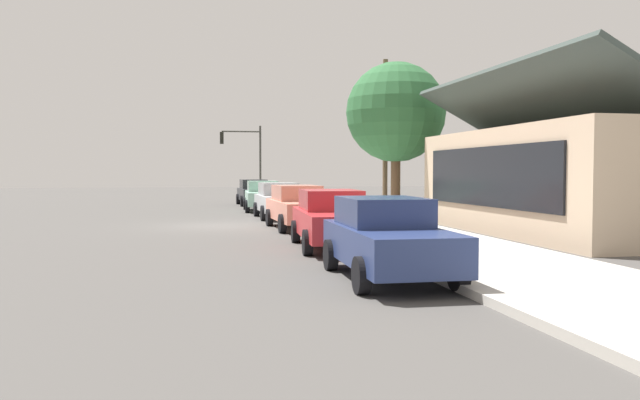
# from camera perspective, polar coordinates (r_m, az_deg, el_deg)

# --- Properties ---
(ground_plane) EXTENTS (120.00, 120.00, 0.00)m
(ground_plane) POSITION_cam_1_polar(r_m,az_deg,el_deg) (25.13, -9.03, -2.27)
(ground_plane) COLOR #4C4947
(sidewalk_curb) EXTENTS (60.00, 4.20, 0.16)m
(sidewalk_curb) POSITION_cam_1_polar(r_m,az_deg,el_deg) (25.96, 3.42, -1.91)
(sidewalk_curb) COLOR beige
(sidewalk_curb) RESTS_ON ground
(car_charcoal) EXTENTS (4.53, 2.03, 1.59)m
(car_charcoal) POSITION_cam_1_polar(r_m,az_deg,el_deg) (40.00, -5.91, 0.71)
(car_charcoal) COLOR #2D3035
(car_charcoal) RESTS_ON ground
(car_seafoam) EXTENTS (4.60, 2.14, 1.59)m
(car_seafoam) POSITION_cam_1_polar(r_m,az_deg,el_deg) (34.12, -5.12, 0.40)
(car_seafoam) COLOR #9ED1BC
(car_seafoam) RESTS_ON ground
(car_silver) EXTENTS (4.50, 2.05, 1.59)m
(car_silver) POSITION_cam_1_polar(r_m,az_deg,el_deg) (28.83, -3.66, -0.00)
(car_silver) COLOR silver
(car_silver) RESTS_ON ground
(car_coral) EXTENTS (4.79, 2.09, 1.59)m
(car_coral) POSITION_cam_1_polar(r_m,az_deg,el_deg) (23.47, -1.93, -0.59)
(car_coral) COLOR #EA8C75
(car_coral) RESTS_ON ground
(car_cherry) EXTENTS (4.85, 2.20, 1.59)m
(car_cherry) POSITION_cam_1_polar(r_m,az_deg,el_deg) (17.68, 1.10, -1.63)
(car_cherry) COLOR red
(car_cherry) RESTS_ON ground
(car_navy) EXTENTS (4.44, 2.05, 1.59)m
(car_navy) POSITION_cam_1_polar(r_m,az_deg,el_deg) (12.63, 6.01, -3.35)
(car_navy) COLOR navy
(car_navy) RESTS_ON ground
(storefront_building) EXTENTS (12.08, 7.14, 5.48)m
(storefront_building) POSITION_cam_1_polar(r_m,az_deg,el_deg) (23.57, 22.10, 1.90)
(storefront_building) COLOR #CCB293
(storefront_building) RESTS_ON ground
(shade_tree) EXTENTS (4.58, 4.58, 7.11)m
(shade_tree) POSITION_cam_1_polar(r_m,az_deg,el_deg) (29.74, 6.79, 7.75)
(shade_tree) COLOR brown
(shade_tree) RESTS_ON ground
(traffic_light_main) EXTENTS (0.37, 2.79, 5.20)m
(traffic_light_main) POSITION_cam_1_polar(r_m,az_deg,el_deg) (43.75, -6.74, 4.38)
(traffic_light_main) COLOR #383833
(traffic_light_main) RESTS_ON ground
(utility_pole_wooden) EXTENTS (1.80, 0.24, 7.50)m
(utility_pole_wooden) POSITION_cam_1_polar(r_m,az_deg,el_deg) (31.21, 5.84, 5.91)
(utility_pole_wooden) COLOR brown
(utility_pole_wooden) RESTS_ON ground
(fire_hydrant_red) EXTENTS (0.22, 0.22, 0.71)m
(fire_hydrant_red) POSITION_cam_1_polar(r_m,az_deg,el_deg) (30.06, -1.38, -0.50)
(fire_hydrant_red) COLOR red
(fire_hydrant_red) RESTS_ON sidewalk_curb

